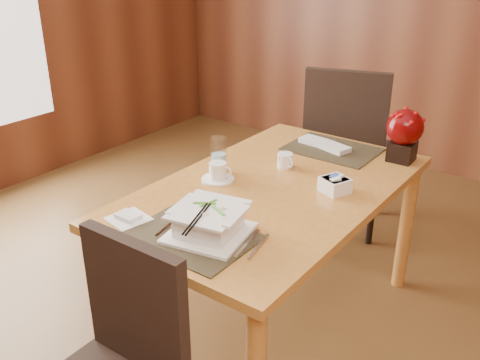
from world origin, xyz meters
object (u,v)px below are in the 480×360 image
Objects in this scene: dining_table at (273,206)px; soup_setting at (209,222)px; coffee_cup at (218,173)px; sugar_caddy at (335,185)px; berry_decor at (404,132)px; far_chair at (346,143)px; water_glass at (219,155)px; bread_plate at (128,219)px; creamer_jug at (285,160)px.

soup_setting is (0.05, -0.50, 0.15)m from dining_table.
dining_table is 10.10× the size of coffee_cup.
sugar_caddy is 0.54m from berry_decor.
dining_table is 1.06m from far_chair.
soup_setting is at bearing -108.00° from sugar_caddy.
water_glass is 0.90m from berry_decor.
bread_plate is at bearing -94.87° from coffee_cup.
berry_decor reaches higher than bread_plate.
far_chair is at bearing 85.53° from bread_plate.
coffee_cup is at bearing 68.45° from far_chair.
coffee_cup is at bearing -157.74° from dining_table.
coffee_cup is at bearing -54.57° from water_glass.
berry_decor is at bearing 63.02° from bread_plate.
berry_decor reaches higher than water_glass.
dining_table is at bearing -156.64° from sugar_caddy.
soup_setting is at bearing -55.14° from coffee_cup.
dining_table is 15.90× the size of creamer_jug.
dining_table is 0.26m from creamer_jug.
far_chair reaches higher than bread_plate.
far_chair is at bearing 85.74° from soup_setting.
bread_plate is (0.01, -0.58, -0.08)m from water_glass.
water_glass is 0.32m from creamer_jug.
coffee_cup is 0.35m from creamer_jug.
bread_plate is at bearing 68.28° from far_chair.
bread_plate is (-0.52, -0.70, -0.03)m from sugar_caddy.
bread_plate is at bearing -116.98° from berry_decor.
berry_decor is (0.10, 0.51, 0.12)m from sugar_caddy.
coffee_cup reaches higher than dining_table.
water_glass is 0.16× the size of far_chair.
creamer_jug is (-0.08, 0.21, 0.13)m from dining_table.
bread_plate is (-0.28, -0.60, 0.10)m from dining_table.
sugar_caddy is at bearing 95.51° from far_chair.
sugar_caddy is at bearing 23.36° from dining_table.
soup_setting is at bearing -84.85° from dining_table.
bread_plate is at bearing -175.23° from soup_setting.
water_glass is at bearing -175.71° from dining_table.
water_glass is at bearing -107.69° from creamer_jug.
soup_setting is at bearing 16.27° from bread_plate.
bread_plate is at bearing -88.92° from water_glass.
creamer_jug is (0.22, 0.23, -0.05)m from water_glass.
soup_setting is 1.57m from far_chair.
sugar_caddy reaches higher than dining_table.
coffee_cup reaches higher than bread_plate.
sugar_caddy is at bearing 60.50° from soup_setting.
dining_table is 8.84× the size of water_glass.
soup_setting is 0.34m from bread_plate.
coffee_cup is 1.38× the size of sugar_caddy.
berry_decor is 0.24× the size of far_chair.
bread_plate is at bearing -115.10° from dining_table.
bread_plate is at bearing -126.65° from sugar_caddy.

